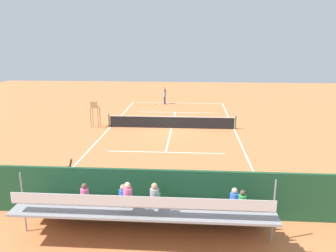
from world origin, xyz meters
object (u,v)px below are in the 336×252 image
tennis_ball_near (182,106)px  tennis_ball_far (144,106)px  courtside_bench (197,196)px  equipment_bag (158,205)px  tennis_net (172,122)px  bleacher_stand (148,211)px  line_judge (69,180)px  umpire_chair (95,111)px  tennis_racket (159,104)px  tennis_player (165,95)px

tennis_ball_near → tennis_ball_far: size_ratio=1.00×
courtside_bench → equipment_bag: (1.65, 0.13, -0.38)m
tennis_net → courtside_bench: size_ratio=5.72×
bleacher_stand → line_judge: bearing=-31.8°
umpire_chair → tennis_ball_far: 9.53m
tennis_racket → tennis_ball_far: (1.45, 1.05, 0.02)m
bleacher_stand → equipment_bag: bleacher_stand is taller
umpire_chair → line_judge: 13.13m
bleacher_stand → tennis_ball_far: 24.55m
tennis_ball_far → equipment_bag: bearing=99.5°
courtside_bench → tennis_ball_far: courtside_bench is taller
tennis_net → bleacher_stand: 15.37m
bleacher_stand → umpire_chair: 16.48m
umpire_chair → equipment_bag: (-6.45, 13.28, -1.13)m
tennis_net → line_judge: bearing=74.1°
tennis_net → equipment_bag: 13.41m
umpire_chair → tennis_ball_far: umpire_chair is taller
umpire_chair → tennis_player: size_ratio=1.11×
tennis_racket → tennis_ball_near: (-2.63, 0.94, 0.02)m
tennis_ball_near → tennis_net: bearing=86.2°
line_judge → tennis_ball_near: bearing=-101.1°
bleacher_stand → tennis_player: (1.45, -25.64, 0.07)m
bleacher_stand → line_judge: size_ratio=4.70×
tennis_ball_far → tennis_ball_near: bearing=-178.5°
courtside_bench → line_judge: (5.62, -0.26, 0.46)m
bleacher_stand → umpire_chair: bleacher_stand is taller
tennis_net → umpire_chair: 6.25m
umpire_chair → courtside_bench: 15.46m
tennis_player → line_judge: same height
equipment_bag → tennis_player: 23.75m
equipment_bag → tennis_net: bearing=-88.9°
tennis_player → tennis_ball_near: size_ratio=29.18×
tennis_net → umpire_chair: bearing=1.1°
tennis_racket → line_judge: line_judge is taller
tennis_net → courtside_bench: 13.41m
umpire_chair → tennis_player: umpire_chair is taller
umpire_chair → tennis_ball_near: size_ratio=32.42×
tennis_net → equipment_bag: tennis_net is taller
tennis_player → tennis_ball_near: tennis_player is taller
courtside_bench → tennis_player: tennis_player is taller
umpire_chair → courtside_bench: size_ratio=1.19×
line_judge → equipment_bag: bearing=174.4°
bleacher_stand → courtside_bench: size_ratio=5.03×
tennis_net → bleacher_stand: (-0.07, 15.36, 0.44)m
umpire_chair → equipment_bag: umpire_chair is taller
tennis_ball_far → tennis_player: bearing=-146.9°
tennis_net → tennis_racket: bearing=-78.5°
equipment_bag → line_judge: (3.97, -0.39, 0.84)m
tennis_net → equipment_bag: bearing=91.1°
courtside_bench → tennis_ball_far: bearing=-76.4°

